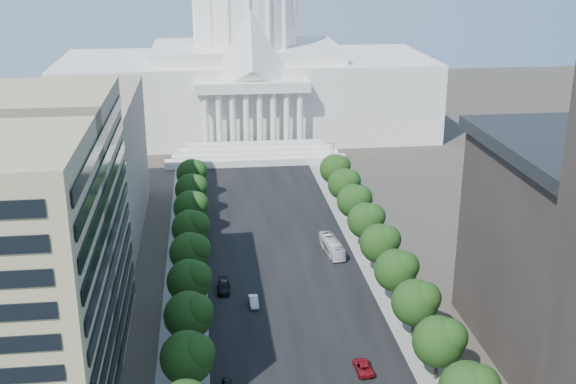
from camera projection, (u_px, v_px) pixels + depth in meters
name	position (u px, v px, depth m)	size (l,w,h in m)	color
road_asphalt	(276.00, 241.00, 154.73)	(30.00, 260.00, 0.01)	black
sidewalk_left	(187.00, 245.00, 152.61)	(8.00, 260.00, 0.02)	gray
sidewalk_right	(363.00, 237.00, 156.85)	(8.00, 260.00, 0.02)	gray
capitol	(246.00, 72.00, 237.13)	(120.00, 56.00, 73.00)	white
office_block_left_far	(48.00, 168.00, 153.82)	(38.00, 52.00, 30.00)	gray
tree_l_c	(189.00, 356.00, 99.82)	(7.79, 7.60, 9.97)	#33261C
tree_l_d	(190.00, 314.00, 111.07)	(7.79, 7.60, 9.97)	#33261C
tree_l_e	(191.00, 280.00, 122.33)	(7.79, 7.60, 9.97)	#33261C
tree_l_f	(191.00, 251.00, 133.58)	(7.79, 7.60, 9.97)	#33261C
tree_l_g	(192.00, 227.00, 144.83)	(7.79, 7.60, 9.97)	#33261C
tree_l_h	(192.00, 207.00, 156.08)	(7.79, 7.60, 9.97)	#33261C
tree_l_i	(193.00, 189.00, 167.34)	(7.79, 7.60, 9.97)	#33261C
tree_l_j	(193.00, 173.00, 178.59)	(7.79, 7.60, 9.97)	#33261C
tree_r_c	(441.00, 340.00, 103.83)	(7.79, 7.60, 9.97)	#33261C
tree_r_d	(417.00, 301.00, 115.09)	(7.79, 7.60, 9.97)	#33261C
tree_r_e	(398.00, 269.00, 126.34)	(7.79, 7.60, 9.97)	#33261C
tree_r_f	(381.00, 242.00, 137.59)	(7.79, 7.60, 9.97)	#33261C
tree_r_g	(367.00, 220.00, 148.85)	(7.79, 7.60, 9.97)	#33261C
tree_r_h	(355.00, 200.00, 160.10)	(7.79, 7.60, 9.97)	#33261C
tree_r_i	(345.00, 183.00, 171.35)	(7.79, 7.60, 9.97)	#33261C
tree_r_j	(336.00, 168.00, 182.60)	(7.79, 7.60, 9.97)	#33261C
streetlight_b	(453.00, 346.00, 103.46)	(2.61, 0.44, 9.00)	gray
streetlight_c	(406.00, 272.00, 126.90)	(2.61, 0.44, 9.00)	gray
streetlight_d	(373.00, 220.00, 150.35)	(2.61, 0.44, 9.00)	gray
streetlight_e	(350.00, 182.00, 173.79)	(2.61, 0.44, 9.00)	gray
streetlight_f	(332.00, 154.00, 197.23)	(2.61, 0.44, 9.00)	gray
car_silver	(254.00, 302.00, 127.10)	(1.55, 4.44, 1.46)	#A8ABB0
car_red	(363.00, 367.00, 107.62)	(2.44, 5.30, 1.47)	maroon
car_dark_b	(224.00, 287.00, 132.23)	(2.30, 5.66, 1.64)	black
city_bus	(332.00, 246.00, 148.21)	(2.59, 11.07, 3.08)	white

